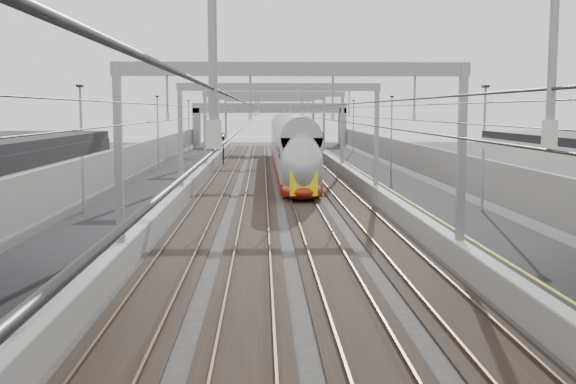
{
  "coord_description": "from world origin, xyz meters",
  "views": [
    {
      "loc": [
        -1.07,
        -4.38,
        5.86
      ],
      "look_at": [
        0.0,
        25.69,
        2.45
      ],
      "focal_mm": 45.0,
      "sensor_mm": 36.0,
      "label": 1
    }
  ],
  "objects": [
    {
      "name": "platform_left",
      "position": [
        -8.0,
        45.0,
        0.5
      ],
      "size": [
        4.0,
        120.0,
        1.0
      ],
      "primitive_type": "cube",
      "color": "black",
      "rests_on": "ground"
    },
    {
      "name": "platform_right",
      "position": [
        8.0,
        45.0,
        0.5
      ],
      "size": [
        4.0,
        120.0,
        1.0
      ],
      "primitive_type": "cube",
      "color": "black",
      "rests_on": "ground"
    },
    {
      "name": "tracks",
      "position": [
        0.0,
        45.0,
        0.05
      ],
      "size": [
        11.4,
        140.0,
        0.2
      ],
      "color": "black",
      "rests_on": "ground"
    },
    {
      "name": "overhead_line",
      "position": [
        0.0,
        51.62,
        6.14
      ],
      "size": [
        13.0,
        140.0,
        6.6
      ],
      "color": "gray",
      "rests_on": "platform_left"
    },
    {
      "name": "overbridge",
      "position": [
        0.0,
        100.0,
        5.31
      ],
      "size": [
        22.0,
        2.2,
        6.9
      ],
      "color": "gray",
      "rests_on": "ground"
    },
    {
      "name": "wall_left",
      "position": [
        -11.2,
        45.0,
        1.6
      ],
      "size": [
        0.3,
        120.0,
        3.2
      ],
      "primitive_type": "cube",
      "color": "gray",
      "rests_on": "ground"
    },
    {
      "name": "wall_right",
      "position": [
        11.2,
        45.0,
        1.6
      ],
      "size": [
        0.3,
        120.0,
        3.2
      ],
      "primitive_type": "cube",
      "color": "gray",
      "rests_on": "ground"
    },
    {
      "name": "train",
      "position": [
        1.5,
        63.56,
        2.14
      ],
      "size": [
        2.76,
        50.26,
        4.36
      ],
      "color": "#9C210E",
      "rests_on": "ground"
    },
    {
      "name": "signal_green",
      "position": [
        -5.2,
        71.98,
        2.42
      ],
      "size": [
        0.32,
        0.32,
        3.48
      ],
      "color": "black",
      "rests_on": "ground"
    },
    {
      "name": "signal_red_near",
      "position": [
        3.2,
        73.4,
        2.42
      ],
      "size": [
        0.32,
        0.32,
        3.48
      ],
      "color": "black",
      "rests_on": "ground"
    },
    {
      "name": "signal_red_far",
      "position": [
        5.4,
        73.72,
        2.42
      ],
      "size": [
        0.32,
        0.32,
        3.48
      ],
      "color": "black",
      "rests_on": "ground"
    }
  ]
}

